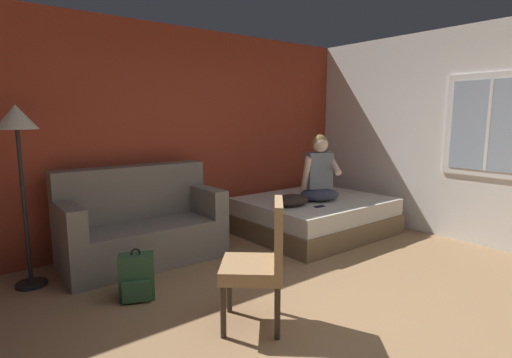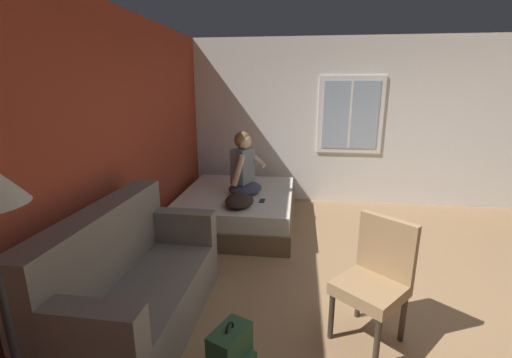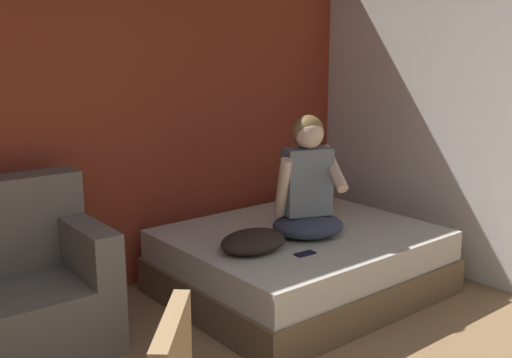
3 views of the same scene
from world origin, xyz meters
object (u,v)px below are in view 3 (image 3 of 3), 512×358
(throw_pillow, at_px, (253,241))
(person_seated, at_px, (308,188))
(cell_phone, at_px, (305,254))
(bed, at_px, (300,262))

(throw_pillow, bearing_deg, person_seated, 2.33)
(throw_pillow, height_order, cell_phone, throw_pillow)
(bed, relative_size, throw_pillow, 3.95)
(bed, bearing_deg, person_seated, -110.92)
(bed, xyz_separation_m, throw_pillow, (-0.56, -0.13, 0.31))
(throw_pillow, relative_size, cell_phone, 3.33)
(bed, bearing_deg, cell_phone, -130.20)
(bed, distance_m, cell_phone, 0.57)
(bed, height_order, cell_phone, cell_phone)
(bed, height_order, throw_pillow, throw_pillow)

